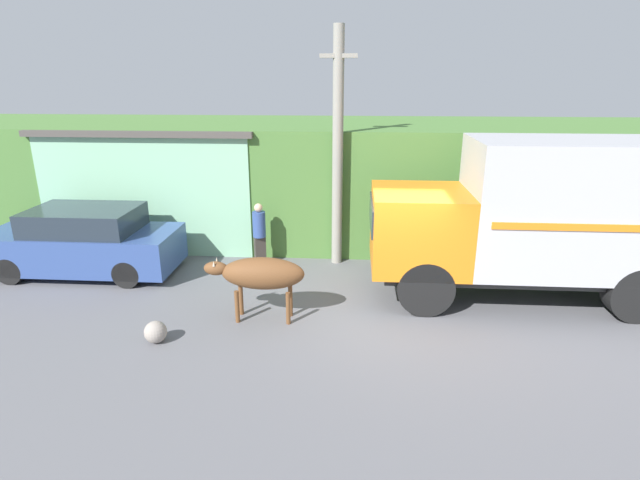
# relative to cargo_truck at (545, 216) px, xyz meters

# --- Properties ---
(ground_plane) EXTENTS (60.00, 60.00, 0.00)m
(ground_plane) POSITION_rel_cargo_truck_xyz_m (-3.38, -1.02, -1.93)
(ground_plane) COLOR slate
(hillside_embankment) EXTENTS (32.00, 5.31, 3.43)m
(hillside_embankment) POSITION_rel_cargo_truck_xyz_m (-3.38, 4.91, -0.22)
(hillside_embankment) COLOR #4C7A38
(hillside_embankment) RESTS_ON ground_plane
(building_backdrop) EXTENTS (6.14, 2.70, 3.42)m
(building_backdrop) POSITION_rel_cargo_truck_xyz_m (-9.77, 3.41, -0.21)
(building_backdrop) COLOR #8CC69E
(building_backdrop) RESTS_ON ground_plane
(cargo_truck) EXTENTS (6.81, 2.25, 3.55)m
(cargo_truck) POSITION_rel_cargo_truck_xyz_m (0.00, 0.00, 0.00)
(cargo_truck) COLOR #2D2D2D
(cargo_truck) RESTS_ON ground_plane
(brown_cow) EXTENTS (2.04, 0.65, 1.34)m
(brown_cow) POSITION_rel_cargo_truck_xyz_m (-5.92, -1.37, -0.93)
(brown_cow) COLOR brown
(brown_cow) RESTS_ON ground_plane
(parked_suv) EXTENTS (4.66, 1.88, 1.69)m
(parked_suv) POSITION_rel_cargo_truck_xyz_m (-10.81, 0.82, -1.12)
(parked_suv) COLOR #334C8C
(parked_suv) RESTS_ON ground_plane
(pedestrian_on_hill) EXTENTS (0.45, 0.45, 1.66)m
(pedestrian_on_hill) POSITION_rel_cargo_truck_xyz_m (-6.53, 1.73, -1.02)
(pedestrian_on_hill) COLOR #38332D
(pedestrian_on_hill) RESTS_ON ground_plane
(utility_pole) EXTENTS (0.90, 0.27, 5.94)m
(utility_pole) POSITION_rel_cargo_truck_xyz_m (-4.52, 2.05, 1.14)
(utility_pole) COLOR gray
(utility_pole) RESTS_ON ground_plane
(roadside_rock) EXTENTS (0.42, 0.42, 0.42)m
(roadside_rock) POSITION_rel_cargo_truck_xyz_m (-7.74, -2.46, -1.72)
(roadside_rock) COLOR gray
(roadside_rock) RESTS_ON ground_plane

